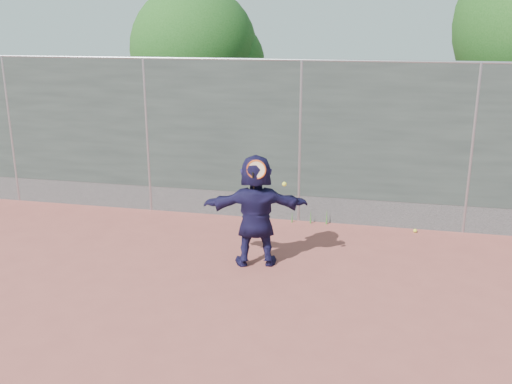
# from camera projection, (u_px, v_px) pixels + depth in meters

# --- Properties ---
(ground) EXTENTS (80.00, 80.00, 0.00)m
(ground) POSITION_uv_depth(u_px,v_px,m) (260.00, 305.00, 7.64)
(ground) COLOR #9E4C42
(ground) RESTS_ON ground
(player) EXTENTS (1.70, 0.90, 1.76)m
(player) POSITION_uv_depth(u_px,v_px,m) (256.00, 210.00, 8.72)
(player) COLOR #1A163D
(player) RESTS_ON ground
(ball_ground) EXTENTS (0.07, 0.07, 0.07)m
(ball_ground) POSITION_uv_depth(u_px,v_px,m) (415.00, 231.00, 10.27)
(ball_ground) COLOR yellow
(ball_ground) RESTS_ON ground
(fence) EXTENTS (20.00, 0.06, 3.03)m
(fence) POSITION_uv_depth(u_px,v_px,m) (300.00, 139.00, 10.47)
(fence) COLOR #38423D
(fence) RESTS_ON ground
(swing_action) EXTENTS (0.60, 0.13, 0.51)m
(swing_action) POSITION_uv_depth(u_px,v_px,m) (259.00, 172.00, 8.33)
(swing_action) COLOR #D84D14
(swing_action) RESTS_ON ground
(tree_left) EXTENTS (3.15, 3.00, 4.53)m
(tree_left) POSITION_uv_depth(u_px,v_px,m) (201.00, 53.00, 13.52)
(tree_left) COLOR #382314
(tree_left) RESTS_ON ground
(weed_clump) EXTENTS (0.68, 0.07, 0.30)m
(weed_clump) POSITION_uv_depth(u_px,v_px,m) (313.00, 217.00, 10.71)
(weed_clump) COLOR #387226
(weed_clump) RESTS_ON ground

